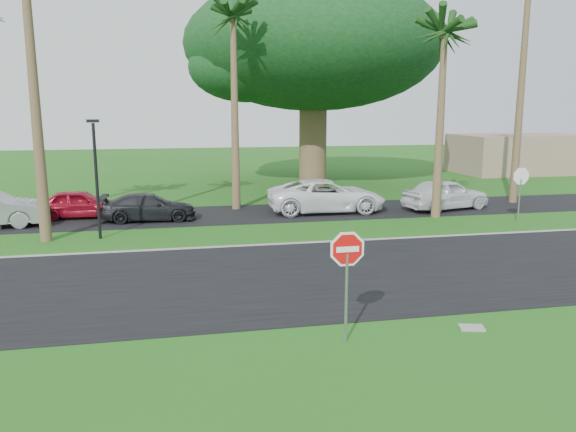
{
  "coord_description": "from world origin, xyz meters",
  "views": [
    {
      "loc": [
        -3.07,
        -14.11,
        5.05
      ],
      "look_at": [
        0.32,
        2.44,
        1.8
      ],
      "focal_mm": 35.0,
      "sensor_mm": 36.0,
      "label": 1
    }
  ],
  "objects_px": {
    "stop_sign_near": "(347,264)",
    "car_minivan": "(327,196)",
    "car_pickup": "(445,194)",
    "stop_sign_far": "(521,183)",
    "car_red": "(80,204)",
    "car_dark": "(149,207)"
  },
  "relations": [
    {
      "from": "car_pickup",
      "to": "car_dark",
      "type": "bearing_deg",
      "value": 75.32
    },
    {
      "from": "stop_sign_near",
      "to": "stop_sign_far",
      "type": "height_order",
      "value": "same"
    },
    {
      "from": "car_dark",
      "to": "stop_sign_far",
      "type": "bearing_deg",
      "value": -101.63
    },
    {
      "from": "stop_sign_near",
      "to": "car_minivan",
      "type": "height_order",
      "value": "stop_sign_near"
    },
    {
      "from": "car_pickup",
      "to": "stop_sign_near",
      "type": "bearing_deg",
      "value": 131.83
    },
    {
      "from": "stop_sign_far",
      "to": "car_pickup",
      "type": "height_order",
      "value": "stop_sign_far"
    },
    {
      "from": "car_red",
      "to": "car_pickup",
      "type": "xyz_separation_m",
      "value": [
        17.76,
        -1.38,
        0.12
      ]
    },
    {
      "from": "stop_sign_near",
      "to": "stop_sign_far",
      "type": "xyz_separation_m",
      "value": [
        11.5,
        11.0,
        0.0
      ]
    },
    {
      "from": "car_red",
      "to": "car_dark",
      "type": "bearing_deg",
      "value": -110.79
    },
    {
      "from": "car_minivan",
      "to": "car_pickup",
      "type": "distance_m",
      "value": 6.09
    },
    {
      "from": "stop_sign_near",
      "to": "car_pickup",
      "type": "relative_size",
      "value": 0.57
    },
    {
      "from": "car_dark",
      "to": "car_minivan",
      "type": "relative_size",
      "value": 0.73
    },
    {
      "from": "stop_sign_near",
      "to": "car_dark",
      "type": "relative_size",
      "value": 0.62
    },
    {
      "from": "stop_sign_far",
      "to": "car_dark",
      "type": "bearing_deg",
      "value": -13.11
    },
    {
      "from": "stop_sign_far",
      "to": "car_dark",
      "type": "distance_m",
      "value": 16.7
    },
    {
      "from": "stop_sign_near",
      "to": "car_minivan",
      "type": "distance_m",
      "value": 15.73
    },
    {
      "from": "car_red",
      "to": "car_dark",
      "type": "distance_m",
      "value": 3.45
    },
    {
      "from": "stop_sign_near",
      "to": "car_red",
      "type": "distance_m",
      "value": 17.96
    },
    {
      "from": "car_red",
      "to": "car_pickup",
      "type": "distance_m",
      "value": 17.81
    },
    {
      "from": "stop_sign_near",
      "to": "stop_sign_far",
      "type": "relative_size",
      "value": 1.0
    },
    {
      "from": "car_dark",
      "to": "car_pickup",
      "type": "distance_m",
      "value": 14.56
    },
    {
      "from": "car_dark",
      "to": "car_minivan",
      "type": "xyz_separation_m",
      "value": [
        8.49,
        0.46,
        0.19
      ]
    }
  ]
}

